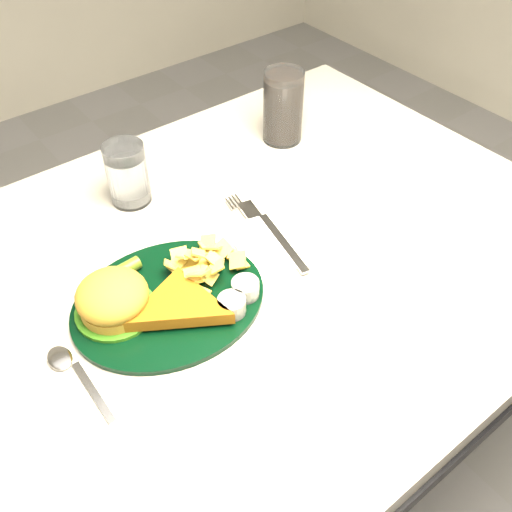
{
  "coord_description": "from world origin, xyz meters",
  "views": [
    {
      "loc": [
        -0.32,
        -0.51,
        1.36
      ],
      "look_at": [
        0.04,
        -0.05,
        0.8
      ],
      "focal_mm": 40.0,
      "sensor_mm": 36.0,
      "label": 1
    }
  ],
  "objects_px": {
    "dinner_plate": "(167,288)",
    "cola_glass": "(283,107)",
    "fork_napkin": "(279,239)",
    "table": "(224,406)",
    "water_glass": "(127,174)"
  },
  "relations": [
    {
      "from": "dinner_plate",
      "to": "water_glass",
      "type": "bearing_deg",
      "value": 79.73
    },
    {
      "from": "cola_glass",
      "to": "fork_napkin",
      "type": "relative_size",
      "value": 0.73
    },
    {
      "from": "dinner_plate",
      "to": "water_glass",
      "type": "distance_m",
      "value": 0.25
    },
    {
      "from": "water_glass",
      "to": "cola_glass",
      "type": "relative_size",
      "value": 0.78
    },
    {
      "from": "dinner_plate",
      "to": "cola_glass",
      "type": "distance_m",
      "value": 0.46
    },
    {
      "from": "water_glass",
      "to": "fork_napkin",
      "type": "xyz_separation_m",
      "value": [
        0.13,
        -0.24,
        -0.05
      ]
    },
    {
      "from": "water_glass",
      "to": "dinner_plate",
      "type": "bearing_deg",
      "value": -107.16
    },
    {
      "from": "table",
      "to": "cola_glass",
      "type": "bearing_deg",
      "value": 34.64
    },
    {
      "from": "cola_glass",
      "to": "fork_napkin",
      "type": "height_order",
      "value": "cola_glass"
    },
    {
      "from": "table",
      "to": "water_glass",
      "type": "distance_m",
      "value": 0.49
    },
    {
      "from": "fork_napkin",
      "to": "water_glass",
      "type": "bearing_deg",
      "value": 130.66
    },
    {
      "from": "dinner_plate",
      "to": "cola_glass",
      "type": "height_order",
      "value": "cola_glass"
    },
    {
      "from": "table",
      "to": "fork_napkin",
      "type": "relative_size",
      "value": 6.31
    },
    {
      "from": "table",
      "to": "water_glass",
      "type": "xyz_separation_m",
      "value": [
        -0.01,
        0.23,
        0.43
      ]
    },
    {
      "from": "table",
      "to": "fork_napkin",
      "type": "distance_m",
      "value": 0.4
    }
  ]
}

